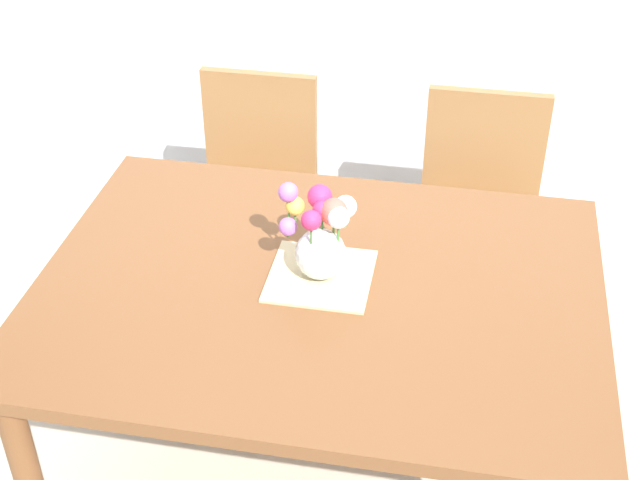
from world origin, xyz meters
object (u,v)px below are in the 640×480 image
chair_left (255,180)px  flower_vase (321,235)px  dining_table (318,311)px  chair_right (479,203)px

chair_left → flower_vase: bearing=115.5°
dining_table → flower_vase: (-0.00, 0.05, 0.22)m
chair_left → flower_vase: 1.02m
chair_left → chair_right: 0.81m
chair_left → flower_vase: size_ratio=3.66×
chair_left → flower_vase: (0.40, -0.85, 0.39)m
chair_right → flower_vase: 1.02m
chair_right → flower_vase: (-0.41, -0.85, 0.39)m
dining_table → chair_left: 1.00m
chair_right → flower_vase: flower_vase is taller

